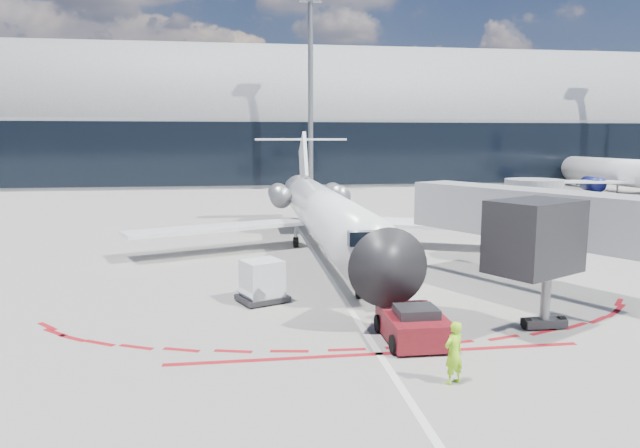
{
  "coord_description": "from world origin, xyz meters",
  "views": [
    {
      "loc": [
        -4.42,
        -29.08,
        7.03
      ],
      "look_at": [
        -0.14,
        1.78,
        2.4
      ],
      "focal_mm": 32.0,
      "sensor_mm": 36.0,
      "label": 1
    }
  ],
  "objects": [
    {
      "name": "apron_stop_bar",
      "position": [
        0.0,
        -11.5,
        0.01
      ],
      "size": [
        14.0,
        0.25,
        0.01
      ],
      "primitive_type": "cube",
      "color": "maroon",
      "rests_on": "ground"
    },
    {
      "name": "pushback_tug",
      "position": [
        1.48,
        -10.46,
        0.58
      ],
      "size": [
        2.2,
        5.1,
        1.32
      ],
      "rotation": [
        0.0,
        0.0,
        -0.01
      ],
      "color": "#550C14",
      "rests_on": "ground"
    },
    {
      "name": "bg_airliner_1",
      "position": [
        46.22,
        39.84,
        5.24
      ],
      "size": [
        32.4,
        34.31,
        10.48
      ],
      "primitive_type": null,
      "color": "white",
      "rests_on": "ground"
    },
    {
      "name": "uld_container",
      "position": [
        -3.59,
        -4.81,
        0.92
      ],
      "size": [
        2.48,
        2.33,
        1.85
      ],
      "rotation": [
        0.0,
        0.0,
        0.42
      ],
      "color": "black",
      "rests_on": "ground"
    },
    {
      "name": "ramp_worker",
      "position": [
        1.57,
        -14.04,
        0.94
      ],
      "size": [
        0.81,
        0.7,
        1.87
      ],
      "primitive_type": "imported",
      "rotation": [
        0.0,
        0.0,
        3.59
      ],
      "color": "#9EF519",
      "rests_on": "ground"
    },
    {
      "name": "regional_jet",
      "position": [
        0.69,
        6.27,
        2.56
      ],
      "size": [
        24.84,
        30.63,
        7.67
      ],
      "color": "white",
      "rests_on": "ground"
    },
    {
      "name": "terminal_building",
      "position": [
        0.0,
        64.97,
        8.52
      ],
      "size": [
        150.0,
        24.15,
        24.0
      ],
      "color": "gray",
      "rests_on": "ground"
    },
    {
      "name": "ground",
      "position": [
        0.0,
        0.0,
        0.0
      ],
      "size": [
        260.0,
        260.0,
        0.0
      ],
      "primitive_type": "plane",
      "color": "slate",
      "rests_on": "ground"
    },
    {
      "name": "light_mast_centre",
      "position": [
        5.0,
        48.0,
        12.5
      ],
      "size": [
        0.7,
        0.7,
        25.0
      ],
      "primitive_type": "cylinder",
      "color": "slate",
      "rests_on": "ground"
    },
    {
      "name": "apron_centerline",
      "position": [
        0.0,
        2.0,
        0.01
      ],
      "size": [
        0.25,
        40.0,
        0.01
      ],
      "primitive_type": "cube",
      "color": "silver",
      "rests_on": "ground"
    },
    {
      "name": "jet_bridge",
      "position": [
        9.79,
        -3.01,
        3.01
      ],
      "size": [
        10.03,
        15.2,
        4.9
      ],
      "color": "gray",
      "rests_on": "ground"
    },
    {
      "name": "safety_cone_right",
      "position": [
        1.4,
        -11.58,
        0.27
      ],
      "size": [
        0.38,
        0.38,
        0.53
      ],
      "primitive_type": "cone",
      "color": "red",
      "rests_on": "ground"
    }
  ]
}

